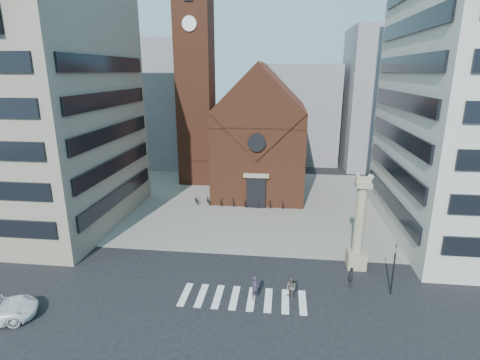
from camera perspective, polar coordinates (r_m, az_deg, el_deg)
name	(u,v)px	position (r m, az deg, el deg)	size (l,w,h in m)	color
ground	(240,277)	(32.77, 0.06, -14.62)	(120.00, 120.00, 0.00)	black
piazza	(257,202)	(49.95, 2.63, -3.39)	(46.00, 30.00, 0.05)	gray
zebra_crossing	(243,298)	(30.19, 0.44, -17.58)	(10.20, 3.20, 0.01)	white
church	(261,135)	(53.79, 3.23, 6.80)	(12.00, 16.65, 18.00)	brown
campanile	(195,79)	(57.49, -6.80, 15.09)	(5.50, 5.50, 31.20)	brown
building_left	(31,108)	(46.88, -29.28, 9.57)	(18.00, 20.00, 26.00)	gray
bg_block_left	(158,104)	(72.04, -12.32, 11.28)	(16.00, 14.00, 22.00)	gray
bg_block_mid	(299,114)	(73.39, 9.02, 9.97)	(14.00, 12.00, 18.00)	gray
bg_block_right	(392,99)	(72.54, 22.19, 11.30)	(16.00, 14.00, 24.00)	gray
lion_column	(359,231)	(34.35, 17.65, -7.44)	(1.63, 1.60, 8.68)	gray
traffic_light	(394,268)	(31.81, 22.37, -12.26)	(0.13, 0.16, 4.30)	black
pedestrian_0	(255,288)	(29.64, 2.35, -16.12)	(0.69, 0.45, 1.90)	#312838
pedestrian_1	(291,288)	(30.00, 7.79, -15.99)	(0.86, 0.67, 1.77)	#5A4F48
pedestrian_2	(351,278)	(32.30, 16.54, -14.06)	(1.02, 0.43, 1.75)	#2A2C33
scooter_0	(197,200)	(49.38, -6.63, -3.07)	(0.67, 1.93, 1.01)	black
scooter_1	(208,200)	(49.03, -4.84, -3.09)	(0.53, 1.87, 1.12)	black
scooter_2	(220,201)	(48.76, -3.02, -3.23)	(0.67, 1.93, 1.01)	black
scooter_3	(232,201)	(48.51, -1.19, -3.25)	(0.53, 1.87, 1.12)	black
scooter_4	(244,202)	(48.35, 0.67, -3.38)	(0.67, 1.93, 1.01)	black
scooter_5	(257,202)	(48.20, 2.53, -3.39)	(0.53, 1.87, 1.12)	black
scooter_6	(269,203)	(48.13, 4.40, -3.52)	(0.67, 1.93, 1.01)	black
scooter_7	(281,203)	(48.09, 6.28, -3.53)	(0.53, 1.87, 1.12)	black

